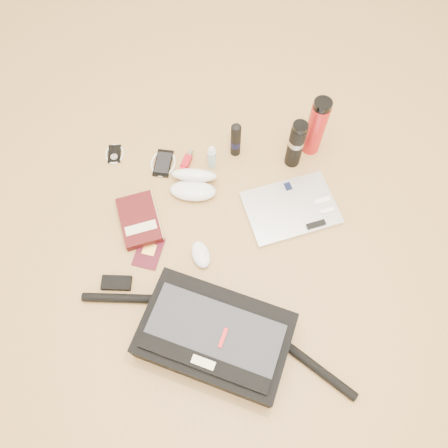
% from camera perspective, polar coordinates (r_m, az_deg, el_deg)
% --- Properties ---
extents(ground, '(4.00, 4.00, 0.00)m').
position_cam_1_polar(ground, '(1.67, -0.69, -4.14)').
color(ground, '#B08449').
rests_on(ground, ground).
extents(messenger_bag, '(0.96, 0.46, 0.14)m').
position_cam_1_polar(messenger_bag, '(1.53, -1.29, -14.36)').
color(messenger_bag, black).
rests_on(messenger_bag, ground).
extents(laptop, '(0.41, 0.34, 0.03)m').
position_cam_1_polar(laptop, '(1.76, 8.76, 2.03)').
color(laptop, silver).
rests_on(laptop, ground).
extents(book, '(0.20, 0.25, 0.04)m').
position_cam_1_polar(book, '(1.74, -10.94, 0.50)').
color(book, '#420D0E').
rests_on(book, ground).
extents(passport, '(0.13, 0.15, 0.01)m').
position_cam_1_polar(passport, '(1.70, -9.82, -3.60)').
color(passport, '#460C19').
rests_on(passport, ground).
extents(mouse, '(0.10, 0.13, 0.04)m').
position_cam_1_polar(mouse, '(1.66, -3.06, -4.01)').
color(mouse, white).
rests_on(mouse, ground).
extents(sunglasses_case, '(0.20, 0.17, 0.11)m').
position_cam_1_polar(sunglasses_case, '(1.77, -4.00, 5.35)').
color(sunglasses_case, white).
rests_on(sunglasses_case, ground).
extents(ipod, '(0.08, 0.09, 0.01)m').
position_cam_1_polar(ipod, '(1.94, -14.11, 8.87)').
color(ipod, black).
rests_on(ipod, ground).
extents(phone, '(0.12, 0.14, 0.01)m').
position_cam_1_polar(phone, '(1.87, -7.94, 7.87)').
color(phone, black).
rests_on(phone, ground).
extents(inhaler, '(0.06, 0.11, 0.03)m').
position_cam_1_polar(inhaler, '(1.86, -4.87, 8.20)').
color(inhaler, '#A3131D').
rests_on(inhaler, ground).
extents(spray_bottle, '(0.04, 0.04, 0.13)m').
position_cam_1_polar(spray_bottle, '(1.81, -1.59, 8.61)').
color(spray_bottle, '#9DC7D8').
rests_on(spray_bottle, ground).
extents(aerosol_can, '(0.05, 0.05, 0.18)m').
position_cam_1_polar(aerosol_can, '(1.82, 1.55, 10.95)').
color(aerosol_can, black).
rests_on(aerosol_can, ground).
extents(thermos_black, '(0.07, 0.07, 0.25)m').
position_cam_1_polar(thermos_black, '(1.79, 9.37, 10.24)').
color(thermos_black, black).
rests_on(thermos_black, ground).
extents(thermos_red, '(0.10, 0.10, 0.29)m').
position_cam_1_polar(thermos_red, '(1.83, 11.93, 12.30)').
color(thermos_red, red).
rests_on(thermos_red, ground).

